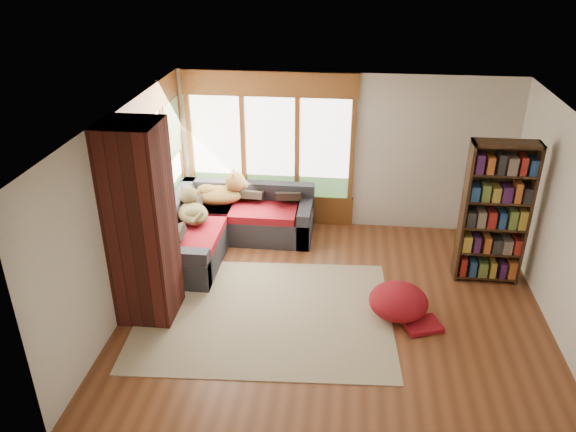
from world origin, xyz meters
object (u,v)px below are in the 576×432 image
(brick_chimney, at_px, (141,225))
(area_rug, at_px, (265,313))
(pouf, at_px, (399,301))
(dog_tan, at_px, (222,190))
(bookshelf, at_px, (495,214))
(dog_brindle, at_px, (191,207))
(sectional_sofa, at_px, (218,223))

(brick_chimney, relative_size, area_rug, 0.78)
(pouf, bearing_deg, dog_tan, 143.94)
(area_rug, bearing_deg, dog_tan, 115.01)
(bookshelf, bearing_deg, area_rug, -158.23)
(dog_tan, relative_size, dog_brindle, 1.09)
(brick_chimney, bearing_deg, pouf, 5.24)
(brick_chimney, bearing_deg, area_rug, 4.49)
(dog_tan, bearing_deg, brick_chimney, -111.45)
(brick_chimney, bearing_deg, dog_brindle, 85.50)
(brick_chimney, height_order, dog_tan, brick_chimney)
(sectional_sofa, xyz_separation_m, dog_brindle, (-0.31, -0.37, 0.44))
(area_rug, distance_m, pouf, 1.76)
(brick_chimney, distance_m, sectional_sofa, 2.32)
(dog_brindle, bearing_deg, dog_tan, -55.72)
(area_rug, bearing_deg, dog_brindle, 131.11)
(bookshelf, relative_size, dog_tan, 2.27)
(dog_tan, bearing_deg, pouf, -45.90)
(pouf, relative_size, dog_brindle, 0.92)
(bookshelf, bearing_deg, brick_chimney, -163.63)
(area_rug, height_order, bookshelf, bookshelf)
(brick_chimney, relative_size, dog_brindle, 3.09)
(bookshelf, height_order, dog_tan, bookshelf)
(pouf, bearing_deg, brick_chimney, -174.76)
(bookshelf, height_order, dog_brindle, bookshelf)
(area_rug, bearing_deg, pouf, 5.87)
(brick_chimney, xyz_separation_m, bookshelf, (4.54, 1.33, -0.26))
(sectional_sofa, distance_m, bookshelf, 4.22)
(bookshelf, bearing_deg, sectional_sofa, 170.10)
(bookshelf, bearing_deg, dog_brindle, 175.51)
(bookshelf, bearing_deg, pouf, -141.55)
(sectional_sofa, distance_m, pouf, 3.29)
(bookshelf, xyz_separation_m, dog_brindle, (-4.41, 0.35, -0.30))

